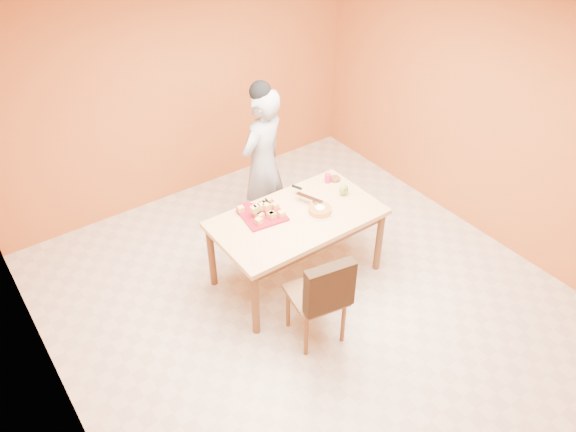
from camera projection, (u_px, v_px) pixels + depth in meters
floor at (313, 306)px, 5.41m from camera, size 5.00×5.00×0.00m
ceiling at (324, 26)px, 3.78m from camera, size 5.00×5.00×0.00m
wall_back at (179, 87)px, 6.22m from camera, size 4.50×0.00×4.50m
wall_left at (37, 308)px, 3.55m from camera, size 0.00×5.00×5.00m
wall_right at (494, 117)px, 5.64m from camera, size 0.00×5.00×5.00m
dining_table at (297, 224)px, 5.35m from camera, size 1.60×0.90×0.76m
dining_chair at (318, 294)px, 4.82m from camera, size 0.53×0.60×0.99m
pastry_pile at (262, 209)px, 5.25m from camera, size 0.34×0.34×0.11m
person at (263, 164)px, 5.87m from camera, size 0.72×0.59×1.69m
pastry_platter at (263, 215)px, 5.29m from camera, size 0.43×0.43×0.02m
red_dinner_plate at (248, 210)px, 5.36m from camera, size 0.22×0.22×0.01m
white_cake_plate at (320, 213)px, 5.33m from camera, size 0.28×0.28×0.01m
sponge_cake at (320, 210)px, 5.31m from camera, size 0.28×0.28×0.05m
cake_server at (309, 198)px, 5.41m from camera, size 0.16×0.29×0.01m
egg_ornament at (344, 190)px, 5.54m from camera, size 0.11×0.10×0.12m
magenta_glass at (328, 178)px, 5.73m from camera, size 0.08×0.08×0.09m
checker_tin at (335, 179)px, 5.77m from camera, size 0.11×0.11×0.03m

